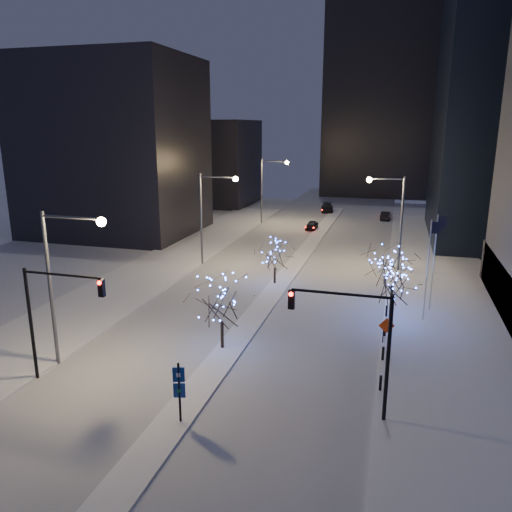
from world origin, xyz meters
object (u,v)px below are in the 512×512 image
(car_far, at_px, (327,208))
(holiday_tree_median_near, at_px, (222,302))
(car_near, at_px, (312,225))
(holiday_tree_plaza_near, at_px, (392,283))
(traffic_signal_east, at_px, (358,334))
(street_lamp_w_mid, at_px, (210,207))
(traffic_signal_west, at_px, (51,307))
(holiday_tree_plaza_far, at_px, (393,267))
(street_lamp_w_near, at_px, (63,269))
(construction_sign, at_px, (386,328))
(street_lamp_w_far, at_px, (268,182))
(holiday_tree_median_far, at_px, (275,255))
(wayfinding_sign, at_px, (179,387))
(street_lamp_east, at_px, (393,211))
(car_mid, at_px, (386,216))

(car_far, xyz_separation_m, holiday_tree_median_near, (1.00, -58.61, 2.72))
(car_near, xyz_separation_m, holiday_tree_plaza_near, (12.00, -34.78, 2.76))
(traffic_signal_east, relative_size, car_near, 1.87)
(street_lamp_w_mid, distance_m, holiday_tree_plaza_near, 23.31)
(traffic_signal_west, xyz_separation_m, car_near, (6.94, 49.29, -4.12))
(holiday_tree_plaza_far, bearing_deg, holiday_tree_median_near, -133.82)
(street_lamp_w_near, bearing_deg, construction_sign, 24.43)
(street_lamp_w_near, bearing_deg, traffic_signal_east, -3.21)
(holiday_tree_plaza_far, bearing_deg, traffic_signal_east, -95.12)
(street_lamp_w_far, height_order, car_far, street_lamp_w_far)
(car_far, distance_m, holiday_tree_median_near, 58.68)
(traffic_signal_east, height_order, construction_sign, traffic_signal_east)
(street_lamp_w_near, distance_m, holiday_tree_median_far, 22.04)
(car_near, height_order, wayfinding_sign, wayfinding_sign)
(street_lamp_east, bearing_deg, holiday_tree_median_near, -114.65)
(wayfinding_sign, relative_size, construction_sign, 1.84)
(street_lamp_w_near, height_order, car_mid, street_lamp_w_near)
(street_lamp_w_mid, height_order, wayfinding_sign, street_lamp_w_mid)
(traffic_signal_west, distance_m, traffic_signal_east, 17.41)
(car_near, distance_m, car_far, 16.26)
(street_lamp_w_mid, relative_size, traffic_signal_west, 1.43)
(street_lamp_w_far, relative_size, car_far, 1.97)
(car_near, relative_size, car_mid, 0.91)
(street_lamp_w_near, bearing_deg, traffic_signal_west, -76.04)
(street_lamp_w_near, relative_size, holiday_tree_plaza_far, 1.85)
(holiday_tree_median_far, relative_size, construction_sign, 2.34)
(holiday_tree_median_near, height_order, wayfinding_sign, holiday_tree_median_near)
(car_mid, height_order, holiday_tree_median_near, holiday_tree_median_near)
(car_mid, xyz_separation_m, wayfinding_sign, (-8.41, -62.72, 1.43))
(holiday_tree_plaza_near, distance_m, holiday_tree_plaza_far, 3.89)
(holiday_tree_plaza_far, bearing_deg, wayfinding_sign, -116.29)
(car_near, bearing_deg, traffic_signal_west, -96.48)
(holiday_tree_plaza_far, height_order, wayfinding_sign, holiday_tree_plaza_far)
(car_near, bearing_deg, street_lamp_w_mid, -106.92)
(street_lamp_w_far, height_order, holiday_tree_plaza_near, street_lamp_w_far)
(traffic_signal_west, height_order, traffic_signal_east, same)
(holiday_tree_plaza_far, bearing_deg, holiday_tree_median_far, 161.60)
(street_lamp_w_near, xyz_separation_m, street_lamp_east, (19.02, 28.00, -0.05))
(street_lamp_w_mid, distance_m, traffic_signal_west, 27.06)
(street_lamp_east, height_order, holiday_tree_plaza_far, street_lamp_east)
(street_lamp_w_mid, relative_size, holiday_tree_plaza_far, 1.85)
(construction_sign, bearing_deg, holiday_tree_median_near, -171.74)
(car_mid, bearing_deg, holiday_tree_median_near, 84.55)
(car_near, bearing_deg, holiday_tree_median_far, -86.36)
(traffic_signal_west, height_order, car_near, traffic_signal_west)
(holiday_tree_median_near, bearing_deg, car_near, 91.35)
(car_mid, bearing_deg, street_lamp_east, 96.75)
(car_near, height_order, holiday_tree_median_far, holiday_tree_median_far)
(car_mid, distance_m, holiday_tree_plaza_far, 42.42)
(traffic_signal_west, bearing_deg, traffic_signal_east, 3.29)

